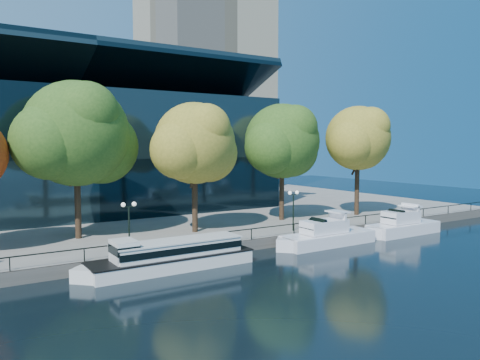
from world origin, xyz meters
TOP-DOWN VIEW (x-y plane):
  - ground at (0.00, 0.00)m, footprint 160.00×160.00m
  - promenade at (0.00, 36.38)m, footprint 90.00×67.08m
  - railing at (0.00, 3.25)m, footprint 88.20×0.08m
  - convention_building at (-4.00, 31.79)m, footprint 50.00×24.57m
  - office_tower at (28.00, 55.00)m, footprint 22.50×22.50m
  - tour_boat at (-4.18, 1.07)m, footprint 14.22×3.17m
  - cruiser_near at (11.92, 0.98)m, footprint 11.10×2.86m
  - cruiser_far at (22.54, 0.60)m, footprint 10.05×2.79m
  - tree_2 at (-8.02, 12.17)m, footprint 12.00×9.84m
  - tree_3 at (2.53, 9.30)m, footprint 10.02×8.21m
  - tree_4 at (14.36, 10.54)m, footprint 10.65×8.73m
  - tree_5 at (24.53, 8.61)m, footprint 9.81×8.05m
  - lamp_1 at (-6.09, 4.50)m, footprint 1.26×0.36m
  - lamp_2 at (10.92, 4.50)m, footprint 1.26×0.36m

SIDE VIEW (x-z plane):
  - ground at x=0.00m, z-range 0.00..0.00m
  - promenade at x=0.00m, z-range 0.00..1.00m
  - cruiser_near at x=11.92m, z-range -0.61..2.61m
  - cruiser_far at x=22.54m, z-range -0.60..2.68m
  - tour_boat at x=-4.18m, z-range -0.20..2.50m
  - railing at x=0.00m, z-range 1.44..2.43m
  - lamp_1 at x=-6.09m, z-range 1.97..6.00m
  - lamp_2 at x=10.92m, z-range 1.97..6.00m
  - convention_building at x=-4.00m, z-range -2.21..19.22m
  - tree_3 at x=2.53m, z-range 3.21..15.99m
  - tree_4 at x=14.36m, z-range 3.20..16.50m
  - tree_5 at x=24.53m, z-range 3.58..16.94m
  - tree_2 at x=-8.02m, z-range 3.21..17.65m
  - office_tower at x=28.00m, z-range 0.07..65.97m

